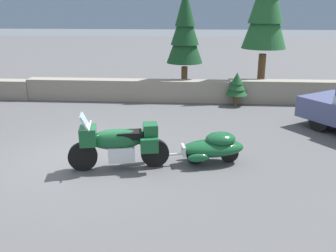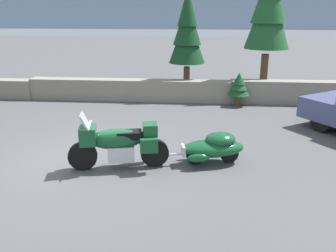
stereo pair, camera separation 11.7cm
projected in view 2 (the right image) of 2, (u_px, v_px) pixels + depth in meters
ground_plane at (84, 159)px, 9.09m from camera, size 80.00×80.00×0.00m
stone_guard_wall at (138, 90)px, 14.73m from camera, size 24.00×0.66×0.88m
touring_motorcycle at (118, 143)px, 8.44m from camera, size 2.29×1.03×1.33m
car_shaped_trailer at (213, 147)px, 8.76m from camera, size 2.23×1.01×0.76m
pine_tree_tall at (269, 2)px, 14.57m from camera, size 1.80×1.80×6.01m
pine_tree_secondary at (187, 30)px, 14.63m from camera, size 1.46×1.46×4.35m
pine_sapling_near at (239, 85)px, 13.86m from camera, size 0.82×0.82×1.25m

